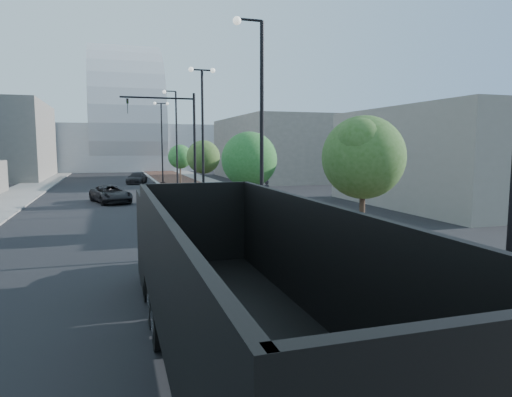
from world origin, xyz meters
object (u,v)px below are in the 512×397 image
object	(u,v)px
dump_truck	(204,273)
dark_car_mid	(111,194)
white_sedan	(184,256)
pedestrian	(266,192)

from	to	relation	value
dump_truck	dark_car_mid	size ratio (longest dim) A/B	2.76
white_sedan	pedestrian	bearing A→B (deg)	51.85
dark_car_mid	pedestrian	world-z (taller)	pedestrian
white_sedan	dark_car_mid	xyz separation A→B (m)	(-2.25, 21.67, -0.04)
white_sedan	dark_car_mid	size ratio (longest dim) A/B	0.89
white_sedan	pedestrian	world-z (taller)	pedestrian
dark_car_mid	dump_truck	bearing A→B (deg)	-101.69
dump_truck	white_sedan	bearing A→B (deg)	87.20
dump_truck	dark_car_mid	distance (m)	26.55
dump_truck	dark_car_mid	world-z (taller)	dump_truck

